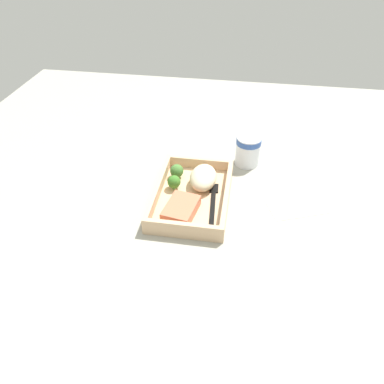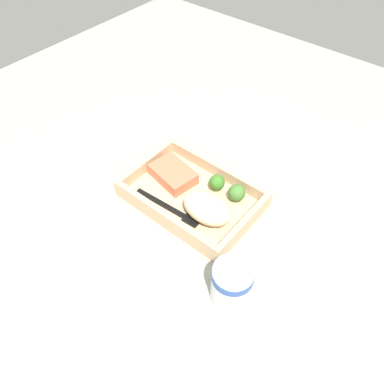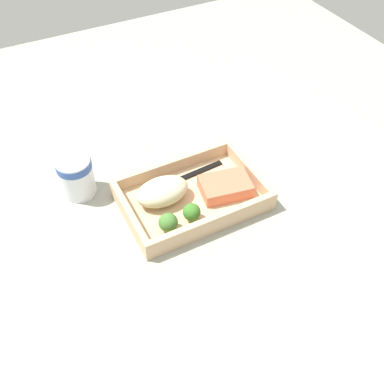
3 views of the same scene
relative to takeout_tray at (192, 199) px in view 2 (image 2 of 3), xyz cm
name	(u,v)px [view 2 (image 2 of 3)]	position (x,y,z in cm)	size (l,w,h in cm)	color
ground_plane	(192,203)	(0.00, 0.00, -1.60)	(160.00, 160.00, 2.00)	#9B9A8D
takeout_tray	(192,199)	(0.00, 0.00, 0.00)	(27.46, 18.50, 1.20)	tan
tray_rim	(192,192)	(0.00, 0.00, 2.08)	(27.46, 18.50, 2.96)	tan
salmon_fillet	(173,174)	(-6.65, 1.54, 1.97)	(9.79, 6.74, 2.74)	#D86F4E
mashed_potatoes	(206,208)	(5.41, -2.08, 2.90)	(10.61, 6.83, 4.60)	beige
broccoli_floret_1	(237,193)	(7.61, 5.32, 2.60)	(3.59, 3.59, 3.86)	#85A759
broccoli_floret_2	(217,183)	(2.67, 5.08, 2.63)	(3.36, 3.36, 3.78)	#78A35D
fork	(171,209)	(-1.07, -5.47, 0.82)	(15.88, 2.74, 0.44)	black
paper_cup	(232,283)	(19.05, -12.89, 4.18)	(6.95, 6.95, 8.57)	white
receipt_slip	(108,293)	(2.26, -26.02, -0.48)	(8.92, 14.15, 0.24)	white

